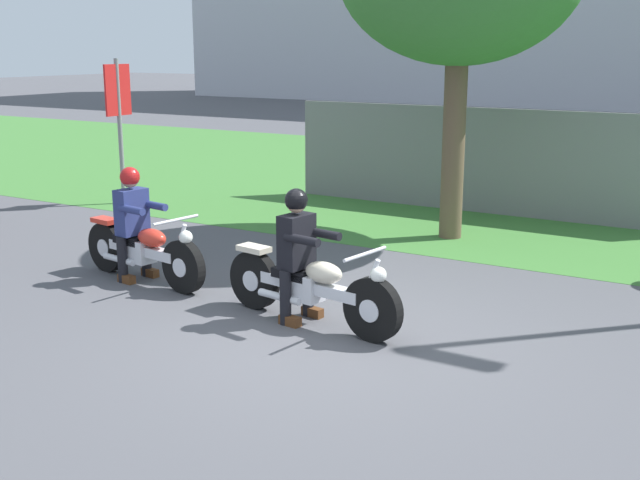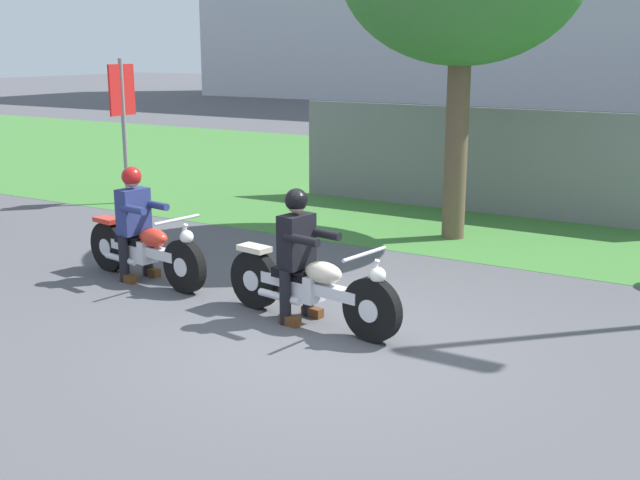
{
  "view_description": "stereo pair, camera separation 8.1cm",
  "coord_description": "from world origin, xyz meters",
  "px_view_note": "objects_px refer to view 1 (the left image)",
  "views": [
    {
      "loc": [
        3.72,
        -6.35,
        2.8
      ],
      "look_at": [
        -0.37,
        0.5,
        0.85
      ],
      "focal_mm": 44.51,
      "sensor_mm": 36.0,
      "label": 1
    },
    {
      "loc": [
        3.79,
        -6.31,
        2.8
      ],
      "look_at": [
        -0.37,
        0.5,
        0.85
      ],
      "focal_mm": 44.51,
      "sensor_mm": 36.0,
      "label": 2
    }
  ],
  "objects_px": {
    "motorcycle_lead": "(310,287)",
    "rider_follow": "(133,215)",
    "sign_banner": "(119,109)",
    "motorcycle_follow": "(143,251)",
    "rider_lead": "(298,245)"
  },
  "relations": [
    {
      "from": "motorcycle_follow",
      "to": "sign_banner",
      "type": "relative_size",
      "value": 0.8
    },
    {
      "from": "motorcycle_follow",
      "to": "rider_follow",
      "type": "bearing_deg",
      "value": 179.16
    },
    {
      "from": "motorcycle_lead",
      "to": "sign_banner",
      "type": "relative_size",
      "value": 0.86
    },
    {
      "from": "rider_lead",
      "to": "sign_banner",
      "type": "relative_size",
      "value": 0.54
    },
    {
      "from": "motorcycle_lead",
      "to": "rider_follow",
      "type": "distance_m",
      "value": 2.75
    },
    {
      "from": "motorcycle_follow",
      "to": "rider_follow",
      "type": "xyz_separation_m",
      "value": [
        -0.17,
        0.03,
        0.43
      ]
    },
    {
      "from": "rider_lead",
      "to": "sign_banner",
      "type": "xyz_separation_m",
      "value": [
        -6.17,
        3.76,
        0.91
      ]
    },
    {
      "from": "rider_follow",
      "to": "sign_banner",
      "type": "xyz_separation_m",
      "value": [
        -3.63,
        3.51,
        0.91
      ]
    },
    {
      "from": "motorcycle_follow",
      "to": "rider_follow",
      "type": "relative_size",
      "value": 1.5
    },
    {
      "from": "motorcycle_lead",
      "to": "motorcycle_follow",
      "type": "xyz_separation_m",
      "value": [
        -2.54,
        0.25,
        -0.0
      ]
    },
    {
      "from": "rider_lead",
      "to": "motorcycle_lead",
      "type": "bearing_deg",
      "value": -0.82
    },
    {
      "from": "rider_follow",
      "to": "rider_lead",
      "type": "bearing_deg",
      "value": 2.91
    },
    {
      "from": "rider_lead",
      "to": "sign_banner",
      "type": "height_order",
      "value": "sign_banner"
    },
    {
      "from": "rider_lead",
      "to": "rider_follow",
      "type": "relative_size",
      "value": 1.0
    },
    {
      "from": "sign_banner",
      "to": "motorcycle_lead",
      "type": "bearing_deg",
      "value": -30.88
    }
  ]
}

